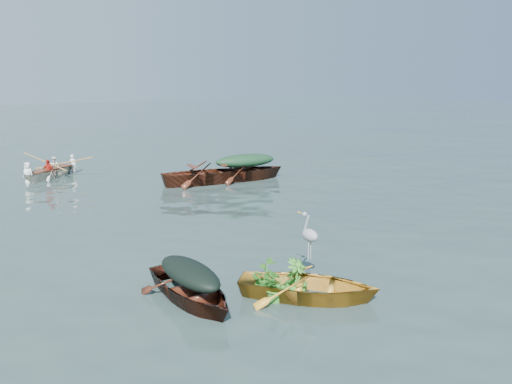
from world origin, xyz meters
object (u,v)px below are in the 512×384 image
Objects in this scene: yellow_dinghy at (308,298)px; green_tarp_boat at (245,180)px; dark_covered_boat at (191,301)px; open_wooden_boat at (207,184)px; rowed_boat at (52,178)px; heron at (310,243)px.

yellow_dinghy is 0.71× the size of green_tarp_boat.
dark_covered_boat is 10.26m from open_wooden_boat.
yellow_dinghy is 10.52m from open_wooden_boat.
yellow_dinghy is at bearing 172.45° from open_wooden_boat.
rowed_boat is (-0.52, 14.58, 0.00)m from yellow_dinghy.
dark_covered_boat is 0.73× the size of green_tarp_boat.
rowed_boat is at bearing 60.99° from green_tarp_boat.
dark_covered_boat is at bearing 150.52° from green_tarp_boat.
heron is at bearing 162.59° from green_tarp_boat.
rowed_boat is 3.85× the size of heron.
heron is at bearing 5.19° from yellow_dinghy.
rowed_boat is at bearing 53.09° from heron.
dark_covered_boat is (-1.78, 1.22, 0.00)m from yellow_dinghy.
heron is (2.16, -0.83, 0.89)m from dark_covered_boat.
open_wooden_boat is at bearing 57.13° from dark_covered_boat.
yellow_dinghy is 1.05m from heron.
green_tarp_boat is 4.90× the size of heron.
open_wooden_boat reaches higher than dark_covered_boat.
dark_covered_boat is 0.68× the size of open_wooden_boat.
dark_covered_boat is at bearing 104.95° from yellow_dinghy.
green_tarp_boat is at bearing -163.97° from rowed_boat.
heron is at bearing -20.35° from dark_covered_boat.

